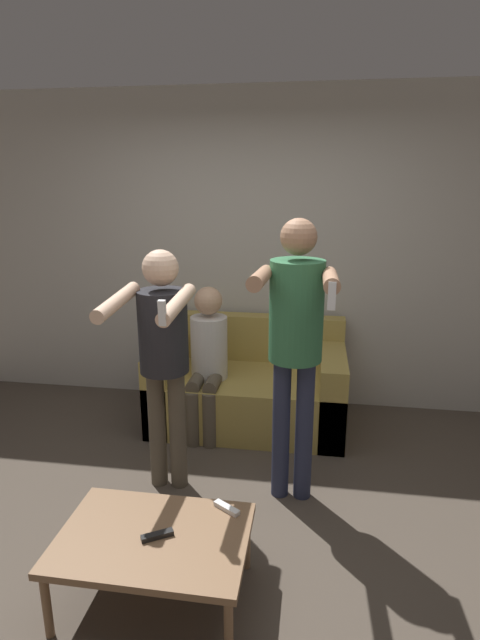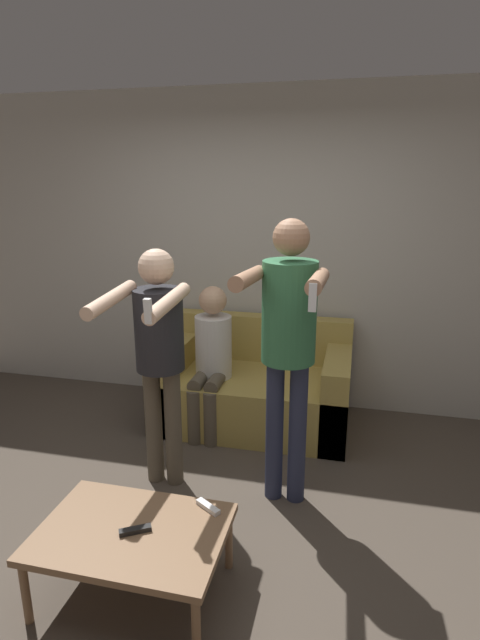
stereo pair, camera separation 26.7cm
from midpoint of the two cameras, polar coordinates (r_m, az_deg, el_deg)
The scene contains 9 objects.
ground_plane at distance 3.07m, azimuth -2.82°, elevation -24.08°, with size 14.00×14.00×0.00m, color #4C4238.
wall_back at distance 4.36m, azimuth 4.31°, elevation 7.63°, with size 6.40×0.06×2.70m.
couch at distance 4.19m, azimuth 3.49°, elevation -7.87°, with size 1.55×0.90×0.83m.
person_standing_left at distance 3.12m, azimuth -6.91°, elevation -2.72°, with size 0.43×0.71×1.57m.
person_standing_right at distance 2.91m, azimuth 8.16°, elevation -1.44°, with size 0.44×0.74×1.76m.
person_seated at distance 3.92m, azimuth -1.36°, elevation -3.90°, with size 0.29×0.52×1.17m.
coffee_table at distance 2.61m, azimuth -9.15°, elevation -23.26°, with size 0.89×0.62×0.36m.
remote_near at distance 2.56m, azimuth -8.75°, elevation -22.73°, with size 0.15×0.11×0.02m.
remote_far at distance 2.68m, azimuth -0.64°, elevation -20.64°, with size 0.15×0.11×0.02m.
Camera 2 is at (0.81, -2.23, 1.97)m, focal length 28.00 mm.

